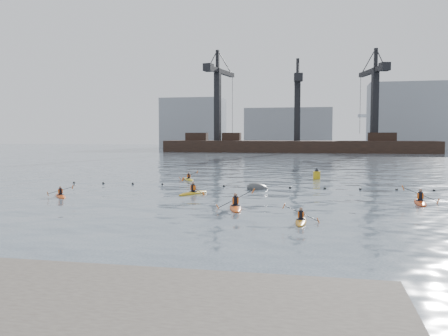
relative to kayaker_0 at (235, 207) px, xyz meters
The scene contains 13 objects.
ground 10.06m from the kayaker_0, 97.58° to the right, with size 400.00×400.00×0.00m, color #374550.
quay 19.02m from the kayaker_0, 94.02° to the right, with size 18.00×7.12×1.77m.
float_line 12.69m from the kayaker_0, 98.28° to the left, with size 33.24×0.73×0.24m.
barge_pier 100.05m from the kayaker_0, 90.89° to the left, with size 72.00×19.30×29.50m.
skyline 140.60m from the kayaker_0, 89.63° to the left, with size 141.00×28.00×22.00m.
kayaker_0 is the anchor object (origin of this frame).
kayaker_1 5.88m from the kayaker_0, 42.69° to the right, with size 2.00×2.89×1.12m.
kayaker_2 14.41m from the kayaker_0, 168.21° to the left, with size 2.28×2.57×0.97m.
kayaker_3 8.19m from the kayaker_0, 124.75° to the left, with size 2.23×3.37×1.41m.
kayaker_4 13.02m from the kayaker_0, 21.96° to the left, with size 2.47×3.60×1.35m.
kayaker_5 19.67m from the kayaker_0, 114.73° to the left, with size 2.01×2.81×1.07m.
mooring_buoy 11.13m from the kayaker_0, 90.27° to the left, with size 2.09×1.23×1.04m, color #414446.
nav_buoy 22.27m from the kayaker_0, 77.39° to the left, with size 0.77×0.77×1.40m.
Camera 1 is at (6.72, -19.64, 4.72)m, focal length 38.00 mm.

